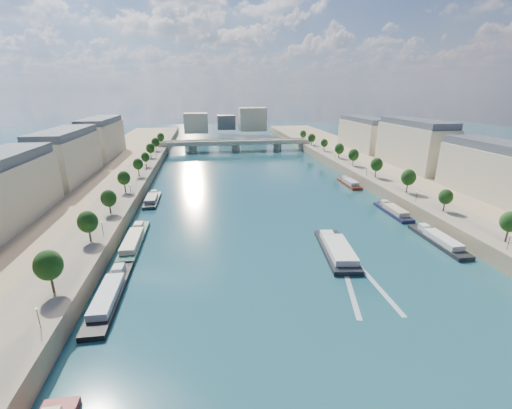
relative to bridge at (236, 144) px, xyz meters
name	(u,v)px	position (x,y,z in m)	size (l,w,h in m)	color
ground	(267,208)	(0.00, -132.56, -5.08)	(700.00, 700.00, 0.00)	#0D303C
quay_left	(70,212)	(-72.00, -132.56, -2.58)	(44.00, 520.00, 5.00)	#9E8460
quay_right	(437,194)	(72.00, -132.56, -2.58)	(44.00, 520.00, 5.00)	#9E8460
pave_left	(113,203)	(-57.00, -132.56, -0.03)	(14.00, 520.00, 0.10)	gray
pave_right	(404,190)	(57.00, -132.56, -0.03)	(14.00, 520.00, 0.10)	gray
trees_left	(118,187)	(-55.00, -130.56, 5.39)	(4.80, 268.80, 8.26)	#382B1E
trees_right	(389,172)	(55.00, -122.56, 5.39)	(4.80, 268.80, 8.26)	#382B1E
lamps_left	(118,204)	(-52.50, -142.56, 2.70)	(0.36, 200.36, 4.28)	black
lamps_right	(389,181)	(52.50, -127.56, 2.70)	(0.36, 200.36, 4.28)	black
buildings_left	(38,167)	(-85.00, -120.56, 11.37)	(16.00, 226.00, 23.20)	beige
buildings_right	(451,155)	(85.00, -120.56, 11.37)	(16.00, 226.00, 23.20)	beige
skyline	(230,121)	(3.19, 86.97, 9.57)	(79.00, 42.00, 22.00)	beige
bridge	(236,144)	(0.00, 0.00, 0.00)	(112.00, 12.00, 8.15)	#C1B79E
tour_barge	(337,250)	(12.54, -173.34, -4.12)	(10.77, 27.08, 3.68)	black
wake	(362,284)	(12.54, -189.98, -5.06)	(10.81, 26.00, 0.04)	silver
moored_barges_left	(109,296)	(-45.50, -187.26, -4.24)	(5.00, 158.65, 3.60)	#171632
moored_barges_right	(456,252)	(45.50, -179.18, -4.24)	(5.00, 161.70, 3.60)	black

